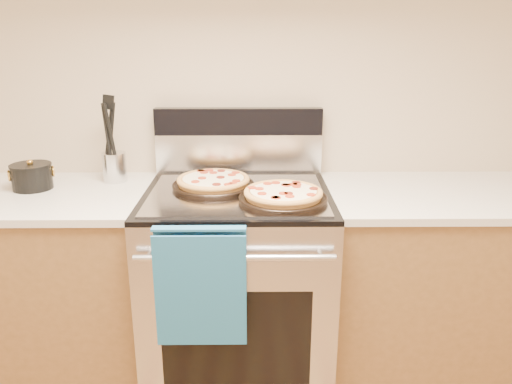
{
  "coord_description": "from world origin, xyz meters",
  "views": [
    {
      "loc": [
        0.06,
        -0.3,
        1.54
      ],
      "look_at": [
        0.08,
        1.55,
        0.95
      ],
      "focal_mm": 35.0,
      "sensor_mm": 36.0,
      "label": 1
    }
  ],
  "objects_px": {
    "saucepan": "(32,178)",
    "range_body": "(238,294)",
    "pepperoni_pizza_back": "(213,182)",
    "pepperoni_pizza_front": "(283,195)",
    "utensil_crock": "(115,167)"
  },
  "relations": [
    {
      "from": "saucepan",
      "to": "pepperoni_pizza_front",
      "type": "bearing_deg",
      "value": -11.72
    },
    {
      "from": "range_body",
      "to": "pepperoni_pizza_back",
      "type": "bearing_deg",
      "value": 154.15
    },
    {
      "from": "pepperoni_pizza_front",
      "to": "range_body",
      "type": "bearing_deg",
      "value": 144.16
    },
    {
      "from": "range_body",
      "to": "saucepan",
      "type": "xyz_separation_m",
      "value": [
        -0.87,
        0.09,
        0.51
      ]
    },
    {
      "from": "pepperoni_pizza_front",
      "to": "utensil_crock",
      "type": "relative_size",
      "value": 2.58
    },
    {
      "from": "pepperoni_pizza_back",
      "to": "utensil_crock",
      "type": "height_order",
      "value": "utensil_crock"
    },
    {
      "from": "pepperoni_pizza_front",
      "to": "pepperoni_pizza_back",
      "type": "bearing_deg",
      "value": 147.5
    },
    {
      "from": "utensil_crock",
      "to": "saucepan",
      "type": "distance_m",
      "value": 0.34
    },
    {
      "from": "pepperoni_pizza_front",
      "to": "saucepan",
      "type": "bearing_deg",
      "value": 168.28
    },
    {
      "from": "pepperoni_pizza_front",
      "to": "saucepan",
      "type": "distance_m",
      "value": 1.07
    },
    {
      "from": "saucepan",
      "to": "range_body",
      "type": "bearing_deg",
      "value": -5.76
    },
    {
      "from": "pepperoni_pizza_back",
      "to": "saucepan",
      "type": "height_order",
      "value": "saucepan"
    },
    {
      "from": "pepperoni_pizza_back",
      "to": "pepperoni_pizza_front",
      "type": "bearing_deg",
      "value": -32.5
    },
    {
      "from": "pepperoni_pizza_back",
      "to": "saucepan",
      "type": "relative_size",
      "value": 2.08
    },
    {
      "from": "range_body",
      "to": "utensil_crock",
      "type": "bearing_deg",
      "value": 159.88
    }
  ]
}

